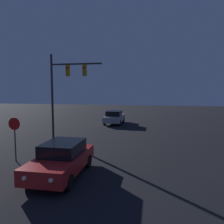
# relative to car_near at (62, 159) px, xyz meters

# --- Properties ---
(car_near) EXTENTS (2.03, 4.50, 1.58)m
(car_near) POSITION_rel_car_near_xyz_m (0.00, 0.00, 0.00)
(car_near) COLOR #B21E1E
(car_near) RESTS_ON ground_plane
(car_far) EXTENTS (2.03, 4.50, 1.58)m
(car_far) POSITION_rel_car_near_xyz_m (-0.40, 16.11, 0.00)
(car_far) COLOR #99999E
(car_far) RESTS_ON ground_plane
(traffic_signal_mast) EXTENTS (4.34, 0.30, 6.94)m
(traffic_signal_mast) POSITION_rel_car_near_xyz_m (-3.11, 7.56, 3.75)
(traffic_signal_mast) COLOR #2D2D2D
(traffic_signal_mast) RESTS_ON ground_plane
(stop_sign) EXTENTS (0.70, 0.07, 2.50)m
(stop_sign) POSITION_rel_car_near_xyz_m (-3.47, 1.48, 0.93)
(stop_sign) COLOR #2D2D2D
(stop_sign) RESTS_ON ground_plane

